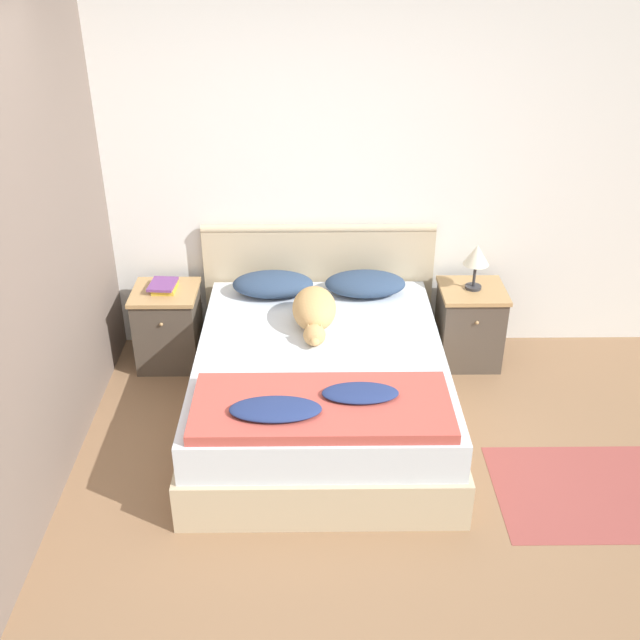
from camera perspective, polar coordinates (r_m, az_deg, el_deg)
ground_plane at (r=3.92m, az=-1.29°, el=-17.25°), size 16.00×16.00×0.00m
wall_back at (r=5.08m, az=-1.25°, el=11.20°), size 9.00×0.06×2.55m
wall_side_left at (r=4.31m, az=-19.92°, el=6.07°), size 0.06×3.10×2.55m
bed at (r=4.58m, az=0.03°, el=-5.14°), size 1.53×1.90×0.52m
headboard at (r=5.31m, az=-0.10°, el=2.83°), size 1.61×0.06×0.93m
nightstand_left at (r=5.28m, az=-11.48°, el=-0.49°), size 0.44×0.43×0.56m
nightstand_right at (r=5.30m, az=11.30°, el=-0.36°), size 0.44×0.43×0.56m
pillow_left at (r=5.06m, az=-3.61°, el=2.74°), size 0.54×0.33×0.15m
pillow_right at (r=5.06m, az=3.46°, el=2.78°), size 0.54×0.33×0.15m
quilt at (r=3.90m, az=-0.02°, el=-6.58°), size 1.35×0.57×0.11m
dog at (r=4.65m, az=-0.42°, el=0.73°), size 0.27×0.63×0.23m
book_stack at (r=5.15m, az=-11.80°, el=2.54°), size 0.19×0.23×0.05m
table_lamp at (r=5.08m, az=11.84°, el=4.73°), size 0.17×0.17×0.32m
rug at (r=4.52m, az=21.10°, el=-12.09°), size 1.25×0.78×0.00m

